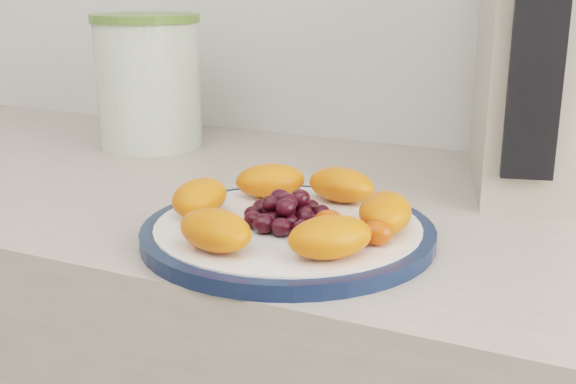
% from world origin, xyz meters
% --- Properties ---
extents(plate_rim, '(0.29, 0.29, 0.01)m').
position_xyz_m(plate_rim, '(0.05, 1.04, 0.91)').
color(plate_rim, '#101D3D').
rests_on(plate_rim, counter).
extents(plate_face, '(0.26, 0.26, 0.02)m').
position_xyz_m(plate_face, '(0.05, 1.04, 0.91)').
color(plate_face, white).
rests_on(plate_face, counter).
extents(canister, '(0.16, 0.16, 0.19)m').
position_xyz_m(canister, '(-0.32, 1.33, 0.99)').
color(canister, '#366317').
rests_on(canister, counter).
extents(canister_lid, '(0.17, 0.17, 0.01)m').
position_xyz_m(canister_lid, '(-0.32, 1.33, 1.09)').
color(canister_lid, '#5C7835').
rests_on(canister_lid, canister).
extents(appliance_body, '(0.24, 0.29, 0.31)m').
position_xyz_m(appliance_body, '(0.26, 1.35, 1.06)').
color(appliance_body, '#A79F8E').
rests_on(appliance_body, counter).
extents(appliance_panel, '(0.06, 0.03, 0.23)m').
position_xyz_m(appliance_panel, '(0.25, 1.22, 1.06)').
color(appliance_panel, black).
rests_on(appliance_panel, appliance_body).
extents(fruit_plate, '(0.25, 0.25, 0.04)m').
position_xyz_m(fruit_plate, '(0.06, 1.04, 0.93)').
color(fruit_plate, '#F15011').
rests_on(fruit_plate, plate_face).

